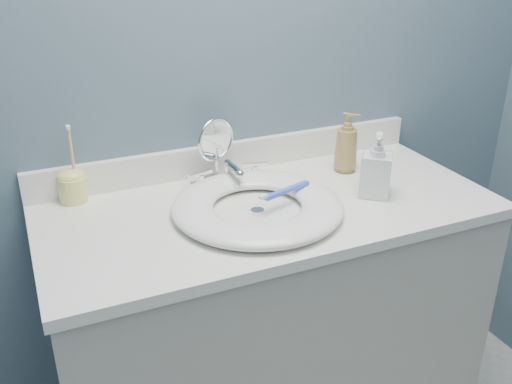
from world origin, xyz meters
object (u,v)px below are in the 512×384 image
soap_bottle_clear (377,165)px  toothbrush_holder (72,184)px  makeup_mirror (216,147)px  soap_bottle_amber (347,142)px

soap_bottle_clear → toothbrush_holder: size_ratio=0.83×
makeup_mirror → toothbrush_holder: size_ratio=0.90×
makeup_mirror → soap_bottle_amber: size_ratio=1.06×
soap_bottle_amber → toothbrush_holder: 0.80m
makeup_mirror → toothbrush_holder: toothbrush_holder is taller
soap_bottle_amber → soap_bottle_clear: soap_bottle_amber is taller
soap_bottle_clear → toothbrush_holder: bearing=-162.8°
soap_bottle_clear → soap_bottle_amber: bearing=122.9°
makeup_mirror → soap_bottle_clear: makeup_mirror is taller
makeup_mirror → soap_bottle_clear: 0.46m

